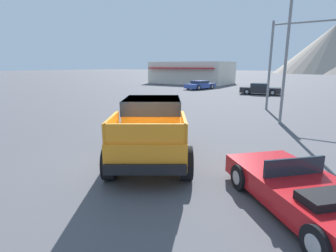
% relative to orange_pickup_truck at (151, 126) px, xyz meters
% --- Properties ---
extents(ground_plane, '(320.00, 320.00, 0.00)m').
position_rel_orange_pickup_truck_xyz_m(ground_plane, '(0.02, -0.47, -1.09)').
color(ground_plane, '#4C4C51').
extents(orange_pickup_truck, '(4.18, 5.01, 1.93)m').
position_rel_orange_pickup_truck_xyz_m(orange_pickup_truck, '(0.00, 0.00, 0.00)').
color(orange_pickup_truck, orange).
rests_on(orange_pickup_truck, ground_plane).
extents(red_convertible_car, '(4.15, 4.16, 1.05)m').
position_rel_orange_pickup_truck_xyz_m(red_convertible_car, '(4.69, -0.97, -0.68)').
color(red_convertible_car, '#B21419').
rests_on(red_convertible_car, ground_plane).
extents(parked_car_dark, '(4.32, 2.38, 1.19)m').
position_rel_orange_pickup_truck_xyz_m(parked_car_dark, '(-1.93, 22.29, -0.49)').
color(parked_car_dark, '#232328').
rests_on(parked_car_dark, ground_plane).
extents(parked_car_blue, '(2.89, 4.53, 1.10)m').
position_rel_orange_pickup_truck_xyz_m(parked_car_blue, '(-10.06, 24.48, -0.52)').
color(parked_car_blue, '#334C9E').
rests_on(parked_car_blue, ground_plane).
extents(traffic_light_main, '(4.48, 0.38, 5.88)m').
position_rel_orange_pickup_truck_xyz_m(traffic_light_main, '(2.62, 12.37, 3.05)').
color(traffic_light_main, slate).
rests_on(traffic_light_main, ground_plane).
extents(street_lamp_post, '(0.90, 0.24, 8.71)m').
position_rel_orange_pickup_truck_xyz_m(street_lamp_post, '(2.61, 7.93, 4.06)').
color(street_lamp_post, slate).
rests_on(street_lamp_post, ground_plane).
extents(storefront_building, '(12.97, 8.52, 3.62)m').
position_rel_orange_pickup_truck_xyz_m(storefront_building, '(-16.42, 34.26, 0.72)').
color(storefront_building, beige).
rests_on(storefront_building, ground_plane).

